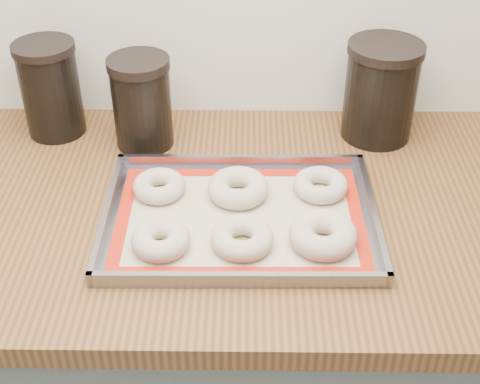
{
  "coord_description": "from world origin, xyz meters",
  "views": [
    {
      "loc": [
        0.04,
        0.73,
        1.61
      ],
      "look_at": [
        0.03,
        1.62,
        0.96
      ],
      "focal_mm": 50.0,
      "sensor_mm": 36.0,
      "label": 1
    }
  ],
  "objects_px": {
    "bagel_front_left": "(161,240)",
    "canister_right": "(381,91)",
    "bagel_front_mid": "(242,238)",
    "bagel_front_right": "(323,235)",
    "baking_tray": "(240,217)",
    "canister_left": "(51,89)",
    "bagel_back_mid": "(238,188)",
    "bagel_back_left": "(159,186)",
    "bagel_back_right": "(320,185)",
    "canister_mid": "(142,102)"
  },
  "relations": [
    {
      "from": "canister_mid",
      "to": "bagel_back_left",
      "type": "bearing_deg",
      "value": -74.93
    },
    {
      "from": "bagel_front_right",
      "to": "canister_mid",
      "type": "height_order",
      "value": "canister_mid"
    },
    {
      "from": "bagel_back_mid",
      "to": "canister_mid",
      "type": "height_order",
      "value": "canister_mid"
    },
    {
      "from": "bagel_front_left",
      "to": "bagel_front_mid",
      "type": "relative_size",
      "value": 0.94
    },
    {
      "from": "canister_right",
      "to": "bagel_front_left",
      "type": "bearing_deg",
      "value": -137.56
    },
    {
      "from": "bagel_front_left",
      "to": "bagel_back_mid",
      "type": "height_order",
      "value": "bagel_back_mid"
    },
    {
      "from": "bagel_front_left",
      "to": "canister_right",
      "type": "distance_m",
      "value": 0.54
    },
    {
      "from": "bagel_back_mid",
      "to": "canister_right",
      "type": "relative_size",
      "value": 0.55
    },
    {
      "from": "canister_left",
      "to": "bagel_back_left",
      "type": "bearing_deg",
      "value": -43.38
    },
    {
      "from": "bagel_front_right",
      "to": "canister_right",
      "type": "distance_m",
      "value": 0.38
    },
    {
      "from": "bagel_front_mid",
      "to": "bagel_front_right",
      "type": "xyz_separation_m",
      "value": [
        0.13,
        0.01,
        0.0
      ]
    },
    {
      "from": "bagel_back_left",
      "to": "baking_tray",
      "type": "bearing_deg",
      "value": -25.51
    },
    {
      "from": "bagel_front_left",
      "to": "bagel_back_left",
      "type": "xyz_separation_m",
      "value": [
        -0.02,
        0.15,
        -0.0
      ]
    },
    {
      "from": "baking_tray",
      "to": "canister_mid",
      "type": "distance_m",
      "value": 0.32
    },
    {
      "from": "baking_tray",
      "to": "canister_left",
      "type": "bearing_deg",
      "value": 142.55
    },
    {
      "from": "bagel_front_left",
      "to": "canister_right",
      "type": "bearing_deg",
      "value": 42.44
    },
    {
      "from": "baking_tray",
      "to": "bagel_front_mid",
      "type": "relative_size",
      "value": 4.56
    },
    {
      "from": "bagel_front_left",
      "to": "bagel_front_right",
      "type": "xyz_separation_m",
      "value": [
        0.26,
        0.01,
        0.0
      ]
    },
    {
      "from": "bagel_back_right",
      "to": "baking_tray",
      "type": "bearing_deg",
      "value": -151.8
    },
    {
      "from": "bagel_back_mid",
      "to": "canister_right",
      "type": "bearing_deg",
      "value": 38.78
    },
    {
      "from": "baking_tray",
      "to": "canister_left",
      "type": "height_order",
      "value": "canister_left"
    },
    {
      "from": "bagel_front_left",
      "to": "bagel_back_right",
      "type": "height_order",
      "value": "bagel_front_left"
    },
    {
      "from": "bagel_front_left",
      "to": "bagel_back_right",
      "type": "distance_m",
      "value": 0.31
    },
    {
      "from": "baking_tray",
      "to": "canister_right",
      "type": "xyz_separation_m",
      "value": [
        0.27,
        0.28,
        0.09
      ]
    },
    {
      "from": "bagel_front_left",
      "to": "canister_left",
      "type": "bearing_deg",
      "value": 124.44
    },
    {
      "from": "bagel_back_left",
      "to": "canister_right",
      "type": "relative_size",
      "value": 0.47
    },
    {
      "from": "bagel_front_right",
      "to": "bagel_back_right",
      "type": "relative_size",
      "value": 1.14
    },
    {
      "from": "baking_tray",
      "to": "canister_mid",
      "type": "xyz_separation_m",
      "value": [
        -0.19,
        0.25,
        0.08
      ]
    },
    {
      "from": "baking_tray",
      "to": "bagel_back_right",
      "type": "xyz_separation_m",
      "value": [
        0.14,
        0.08,
        0.01
      ]
    },
    {
      "from": "canister_mid",
      "to": "bagel_front_left",
      "type": "bearing_deg",
      "value": -78.35
    },
    {
      "from": "canister_left",
      "to": "canister_right",
      "type": "bearing_deg",
      "value": -0.49
    },
    {
      "from": "baking_tray",
      "to": "bagel_back_mid",
      "type": "distance_m",
      "value": 0.06
    },
    {
      "from": "bagel_back_left",
      "to": "canister_left",
      "type": "xyz_separation_m",
      "value": [
        -0.23,
        0.22,
        0.08
      ]
    },
    {
      "from": "canister_left",
      "to": "bagel_back_mid",
      "type": "bearing_deg",
      "value": -31.31
    },
    {
      "from": "bagel_back_right",
      "to": "bagel_back_mid",
      "type": "bearing_deg",
      "value": -174.54
    },
    {
      "from": "baking_tray",
      "to": "bagel_front_mid",
      "type": "bearing_deg",
      "value": -86.52
    },
    {
      "from": "baking_tray",
      "to": "canister_left",
      "type": "relative_size",
      "value": 2.41
    },
    {
      "from": "bagel_front_mid",
      "to": "bagel_back_right",
      "type": "bearing_deg",
      "value": 47.18
    },
    {
      "from": "bagel_front_left",
      "to": "bagel_back_mid",
      "type": "distance_m",
      "value": 0.19
    },
    {
      "from": "bagel_front_left",
      "to": "bagel_back_right",
      "type": "bearing_deg",
      "value": 30.13
    },
    {
      "from": "bagel_front_mid",
      "to": "bagel_back_left",
      "type": "relative_size",
      "value": 1.09
    },
    {
      "from": "bagel_front_left",
      "to": "bagel_back_mid",
      "type": "bearing_deg",
      "value": 49.43
    },
    {
      "from": "bagel_back_mid",
      "to": "bagel_back_left",
      "type": "bearing_deg",
      "value": 177.24
    },
    {
      "from": "bagel_front_left",
      "to": "bagel_front_mid",
      "type": "height_order",
      "value": "bagel_front_left"
    },
    {
      "from": "bagel_front_mid",
      "to": "canister_right",
      "type": "relative_size",
      "value": 0.52
    },
    {
      "from": "bagel_front_mid",
      "to": "canister_left",
      "type": "relative_size",
      "value": 0.53
    },
    {
      "from": "canister_mid",
      "to": "baking_tray",
      "type": "bearing_deg",
      "value": -51.96
    },
    {
      "from": "bagel_back_left",
      "to": "canister_mid",
      "type": "distance_m",
      "value": 0.2
    },
    {
      "from": "bagel_front_left",
      "to": "canister_right",
      "type": "xyz_separation_m",
      "value": [
        0.4,
        0.36,
        0.08
      ]
    },
    {
      "from": "bagel_back_right",
      "to": "canister_left",
      "type": "relative_size",
      "value": 0.51
    }
  ]
}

